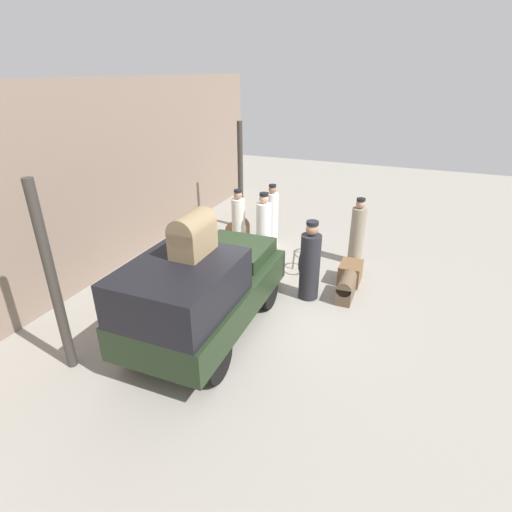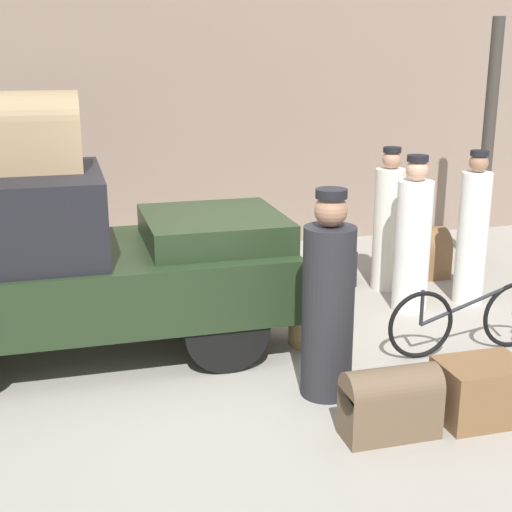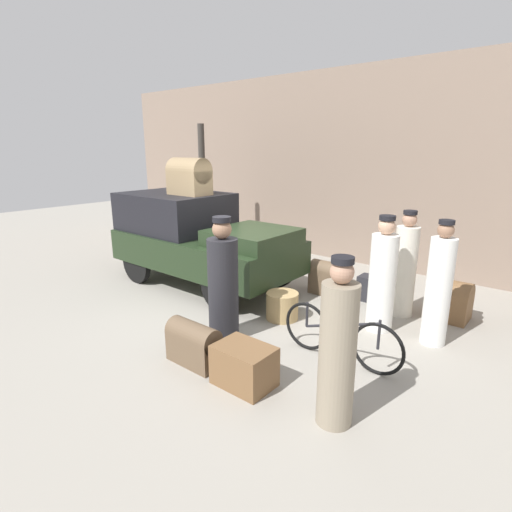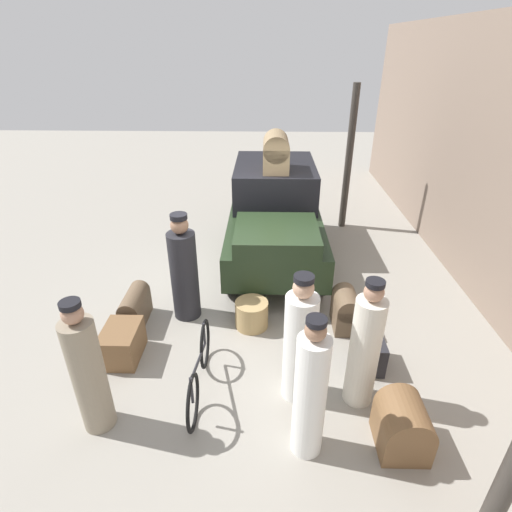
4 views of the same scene
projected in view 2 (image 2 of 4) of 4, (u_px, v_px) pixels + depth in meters
The scene contains 16 objects.
ground_plane at pixel (242, 356), 6.94m from camera, with size 30.00×30.00×0.00m, color gray.
station_building_facade at pixel (171, 95), 10.09m from camera, with size 16.00×0.15×4.50m.
canopy_pillar_right at pixel (488, 145), 9.57m from camera, with size 0.16×0.16×3.29m.
truck at pixel (62, 257), 6.75m from camera, with size 3.86×1.79×1.81m.
bicycle at pixel (468, 319), 6.95m from camera, with size 1.70×0.04×0.72m.
wicker_basket at pixel (314, 322), 7.21m from camera, with size 0.52×0.52×0.45m.
porter_standing_middle at pixel (328, 305), 5.98m from camera, with size 0.44×0.44×1.80m.
conductor_in_dark_uniform at pixel (388, 225), 8.71m from camera, with size 0.36×0.36×1.76m.
porter_lifting_near_truck at pixel (413, 241), 7.98m from camera, with size 0.40×0.40×1.77m.
porter_carrying_trunk at pixel (473, 234), 8.22m from camera, with size 0.35×0.35×1.79m.
trunk_wicker_pale at pixel (332, 268), 8.98m from camera, with size 0.55×0.32×0.46m.
suitcase_tan_flat at pixel (271, 270), 8.55m from camera, with size 0.60×0.37×0.65m.
trunk_large_brown at pixel (481, 391), 5.71m from camera, with size 0.68×0.49×0.49m.
trunk_barrel_dark at pixel (422, 253), 9.33m from camera, with size 0.59×0.53×0.65m.
suitcase_black_upright at pixel (391, 401), 5.44m from camera, with size 0.75×0.33×0.57m.
trunk_on_truck_roof at pixel (32, 132), 6.38m from camera, with size 0.83×0.50×0.72m.
Camera 2 is at (-1.54, -6.20, 2.88)m, focal length 50.00 mm.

